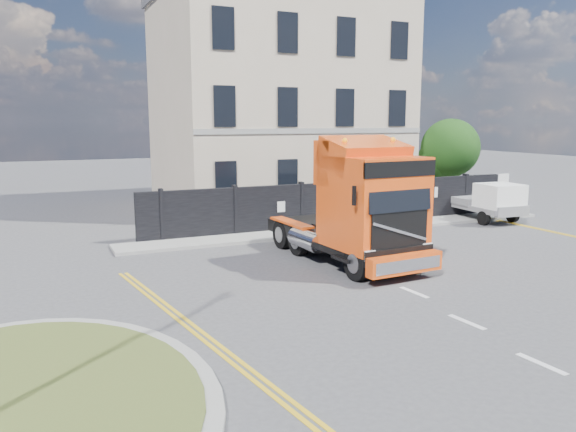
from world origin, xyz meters
name	(u,v)px	position (x,y,z in m)	size (l,w,h in m)	color
ground	(312,302)	(0.00, 0.00, 0.00)	(120.00, 120.00, 0.00)	#424244
traffic_island	(9,408)	(-7.00, -3.00, 0.08)	(6.80, 6.80, 0.17)	gray
hoarding_fence	(352,204)	(6.55, 9.00, 1.00)	(18.80, 0.25, 2.00)	black
georgian_building	(275,101)	(6.00, 16.50, 5.77)	(12.30, 10.30, 12.80)	beige
tree	(447,151)	(14.38, 12.10, 3.05)	(3.20, 3.20, 4.80)	#382619
pavement_far	(352,229)	(6.00, 8.10, 0.06)	(20.00, 1.60, 0.12)	gray
truck	(361,210)	(3.15, 2.79, 1.82)	(2.91, 6.91, 4.06)	black
flatbed_pickup	(491,201)	(12.92, 7.15, 0.99)	(2.00, 4.51, 1.84)	slate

